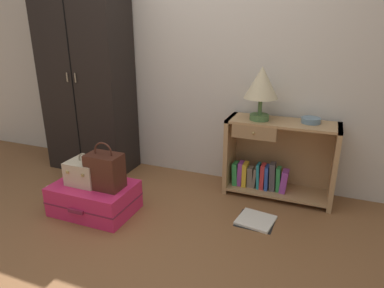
% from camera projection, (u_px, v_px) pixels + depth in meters
% --- Properties ---
extents(ground_plane, '(9.00, 9.00, 0.00)m').
position_uv_depth(ground_plane, '(122.00, 250.00, 2.46)').
color(ground_plane, brown).
extents(back_wall, '(6.40, 0.10, 2.60)m').
position_uv_depth(back_wall, '(197.00, 49.00, 3.33)').
color(back_wall, beige).
rests_on(back_wall, ground_plane).
extents(wardrobe, '(0.91, 0.47, 2.07)m').
position_uv_depth(wardrobe, '(87.00, 74.00, 3.56)').
color(wardrobe, black).
rests_on(wardrobe, ground_plane).
extents(bookshelf, '(0.97, 0.36, 0.73)m').
position_uv_depth(bookshelf, '(275.00, 160.00, 3.15)').
color(bookshelf, tan).
rests_on(bookshelf, ground_plane).
extents(table_lamp, '(0.30, 0.30, 0.47)m').
position_uv_depth(table_lamp, '(262.00, 84.00, 2.93)').
color(table_lamp, '#4C7542').
rests_on(table_lamp, bookshelf).
extents(bowl, '(0.16, 0.16, 0.05)m').
position_uv_depth(bowl, '(311.00, 120.00, 2.94)').
color(bowl, slate).
rests_on(bowl, bookshelf).
extents(suitcase_large, '(0.68, 0.48, 0.26)m').
position_uv_depth(suitcase_large, '(95.00, 198.00, 2.92)').
color(suitcase_large, '#DB2860').
rests_on(suitcase_large, ground_plane).
extents(train_case, '(0.28, 0.25, 0.27)m').
position_uv_depth(train_case, '(85.00, 172.00, 2.88)').
color(train_case, beige).
rests_on(train_case, suitcase_large).
extents(handbag, '(0.28, 0.19, 0.40)m').
position_uv_depth(handbag, '(105.00, 171.00, 2.78)').
color(handbag, '#472319').
rests_on(handbag, suitcase_large).
extents(bottle, '(0.06, 0.06, 0.16)m').
position_uv_depth(bottle, '(50.00, 195.00, 3.08)').
color(bottle, white).
rests_on(bottle, ground_plane).
extents(open_book_on_floor, '(0.32, 0.31, 0.02)m').
position_uv_depth(open_book_on_floor, '(256.00, 220.00, 2.81)').
color(open_book_on_floor, white).
rests_on(open_book_on_floor, ground_plane).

